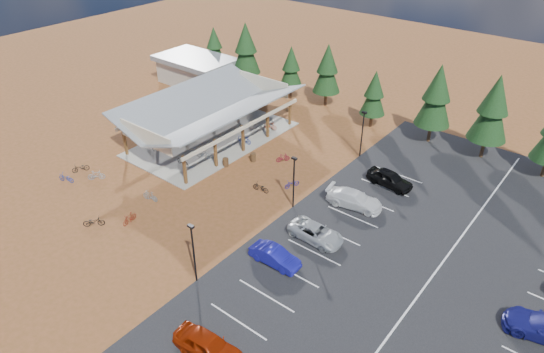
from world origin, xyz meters
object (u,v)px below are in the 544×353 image
object	(u,v)px
bike_9	(96,175)
bike_12	(94,222)
bike_7	(270,126)
bike_8	(81,168)
bike_14	(292,184)
car_3	(354,199)
bike_4	(183,161)
car_1	(275,256)
bike_2	(196,127)
bike_6	(244,139)
lamp_post_2	(362,131)
car_2	(316,233)
bike_10	(66,178)
bike_16	(261,187)
trash_bin_0	(226,162)
bike_3	(243,108)
car_0	(208,346)
bike_0	(151,145)
bike_15	(283,158)
bike_13	(150,196)
bike_11	(130,218)
outbuilding	(196,70)
trash_bin_1	(253,157)
bike_1	(190,136)
lamp_post_1	(294,179)
bike_pavilion	(211,108)
car_4	(390,179)
lamp_post_0	(193,250)
bike_5	(203,154)

from	to	relation	value
bike_9	bike_12	xyz separation A→B (m)	(6.27, -4.52, -0.03)
bike_7	bike_8	xyz separation A→B (m)	(-9.11, -19.29, -0.15)
bike_14	car_3	world-z (taller)	car_3
bike_4	car_1	xyz separation A→B (m)	(16.56, -5.69, 0.16)
bike_2	bike_6	size ratio (longest dim) A/B	0.89
lamp_post_2	car_2	world-z (taller)	lamp_post_2
bike_10	bike_16	world-z (taller)	bike_16
trash_bin_0	bike_16	distance (m)	6.02
bike_3	bike_4	size ratio (longest dim) A/B	0.98
bike_7	car_0	size ratio (longest dim) A/B	0.35
bike_3	bike_10	distance (m)	23.18
bike_0	car_3	world-z (taller)	car_3
bike_2	bike_15	world-z (taller)	bike_2
car_2	bike_13	bearing A→B (deg)	109.04
car_2	bike_11	bearing A→B (deg)	121.83
outbuilding	car_0	world-z (taller)	outbuilding
trash_bin_0	bike_14	world-z (taller)	trash_bin_0
trash_bin_0	bike_0	bearing A→B (deg)	-163.68
bike_7	trash_bin_1	bearing A→B (deg)	-164.70
lamp_post_2	outbuilding	bearing A→B (deg)	172.15
bike_6	outbuilding	bearing A→B (deg)	62.07
bike_3	bike_11	world-z (taller)	bike_3
outbuilding	bike_15	xyz separation A→B (m)	(23.30, -10.08, -1.58)
bike_3	car_1	xyz separation A→B (m)	(20.52, -19.53, 0.10)
bike_1	bike_14	xyz separation A→B (m)	(14.83, -0.70, -0.13)
lamp_post_2	bike_2	bearing A→B (deg)	-159.62
bike_6	car_3	bearing A→B (deg)	-99.68
bike_7	lamp_post_1	bearing A→B (deg)	-143.12
bike_3	car_0	xyz separation A→B (m)	(22.47, -28.70, 0.21)
bike_pavilion	lamp_post_1	xyz separation A→B (m)	(15.00, -5.00, -0.85)
bike_2	bike_14	distance (m)	16.22
bike_10	car_2	xyz separation A→B (m)	(24.01, 7.86, 0.25)
bike_1	car_4	world-z (taller)	car_4
bike_1	bike_2	distance (m)	2.37
bike_12	car_1	bearing A→B (deg)	-115.79
bike_15	car_3	world-z (taller)	car_3
lamp_post_1	bike_2	distance (m)	18.91
lamp_post_0	car_3	world-z (taller)	lamp_post_0
lamp_post_1	bike_5	bearing A→B (deg)	174.95
bike_12	bike_0	bearing A→B (deg)	-17.34
bike_6	car_1	distance (m)	19.98
car_1	bike_14	bearing A→B (deg)	27.66
outbuilding	bike_5	xyz separation A→B (m)	(16.45, -14.89, -1.39)
bike_9	bike_16	world-z (taller)	bike_9
bike_3	bike_10	xyz separation A→B (m)	(-2.67, -23.03, -0.17)
bike_7	car_4	distance (m)	16.63
bike_2	bike_12	size ratio (longest dim) A/B	0.94
bike_5	bike_12	xyz separation A→B (m)	(0.94, -13.97, -0.16)
bike_3	bike_8	world-z (taller)	bike_3
bike_5	bike_9	distance (m)	10.85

